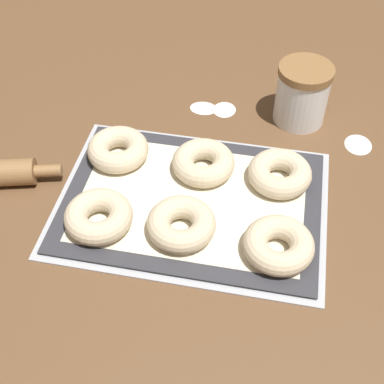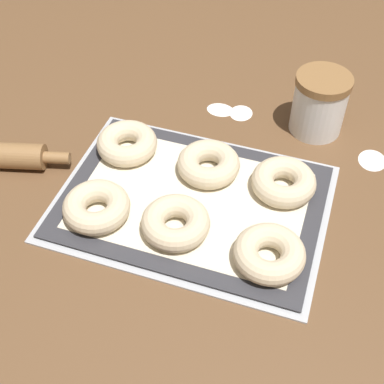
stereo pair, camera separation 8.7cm
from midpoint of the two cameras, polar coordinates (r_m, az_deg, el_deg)
ground_plane at (r=1.00m, az=3.77°, el=-0.85°), size 2.80×2.80×0.00m
baking_tray at (r=0.99m, az=2.51°, el=-1.23°), size 0.49×0.36×0.01m
baking_mat at (r=0.98m, az=2.52°, el=-1.02°), size 0.47×0.33×0.00m
bagel_front_left at (r=0.95m, az=-7.60°, el=-1.72°), size 0.12×0.12×0.04m
bagel_front_center at (r=0.92m, az=0.93°, el=-3.43°), size 0.12×0.12×0.04m
bagel_front_right at (r=0.89m, az=11.02°, el=-6.63°), size 0.12×0.12×0.04m
bagel_back_left at (r=1.06m, az=-4.63°, el=5.11°), size 0.12×0.12×0.04m
bagel_back_center at (r=1.02m, az=4.21°, el=2.89°), size 0.12×0.12×0.04m
bagel_back_right at (r=1.00m, az=12.19°, el=0.94°), size 0.12×0.12×0.04m
flour_canister at (r=1.14m, az=15.59°, el=8.98°), size 0.11×0.11×0.13m
flour_patch_near at (r=1.19m, az=7.52°, el=8.27°), size 0.05×0.06×0.00m
flour_patch_far at (r=1.14m, az=20.78°, el=3.12°), size 0.06×0.06×0.00m
flour_patch_side at (r=1.19m, az=5.14°, el=8.68°), size 0.06×0.05×0.00m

